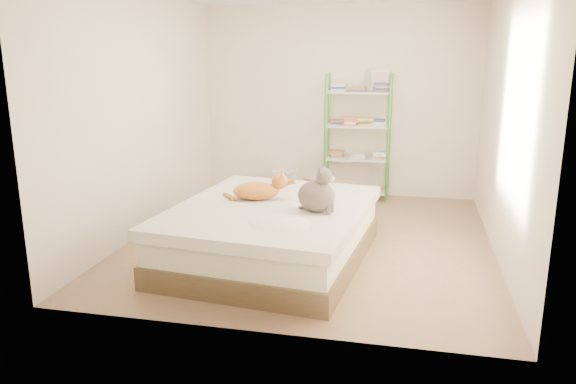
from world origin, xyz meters
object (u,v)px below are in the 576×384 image
(orange_cat, at_px, (256,189))
(cardboard_box, at_px, (332,195))
(bed, at_px, (271,233))
(white_bin, at_px, (284,182))
(shelf_unit, at_px, (358,136))
(grey_cat, at_px, (316,189))

(orange_cat, xyz_separation_m, cardboard_box, (0.53, 1.71, -0.48))
(bed, height_order, cardboard_box, bed)
(bed, xyz_separation_m, white_bin, (-0.45, 2.52, -0.10))
(bed, distance_m, orange_cat, 0.47)
(shelf_unit, bearing_deg, grey_cat, -92.64)
(grey_cat, height_order, cardboard_box, grey_cat)
(shelf_unit, bearing_deg, white_bin, -178.28)
(grey_cat, relative_size, cardboard_box, 0.61)
(grey_cat, distance_m, white_bin, 2.85)
(white_bin, bearing_deg, shelf_unit, 1.72)
(cardboard_box, height_order, white_bin, cardboard_box)
(white_bin, bearing_deg, cardboard_box, -38.65)
(shelf_unit, relative_size, white_bin, 5.05)
(orange_cat, distance_m, grey_cat, 0.73)
(cardboard_box, bearing_deg, orange_cat, -73.33)
(shelf_unit, xyz_separation_m, white_bin, (-1.03, -0.03, -0.69))
(bed, relative_size, orange_cat, 4.28)
(bed, relative_size, cardboard_box, 3.35)
(bed, relative_size, shelf_unit, 1.35)
(shelf_unit, relative_size, cardboard_box, 2.48)
(bed, xyz_separation_m, orange_cat, (-0.20, 0.18, 0.39))
(cardboard_box, bearing_deg, shelf_unit, 103.64)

